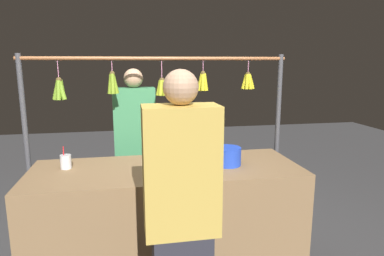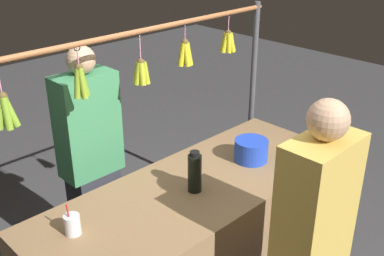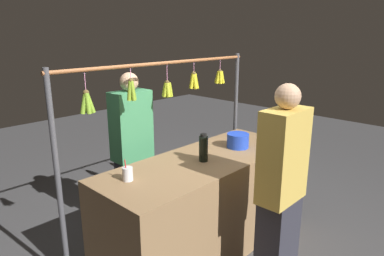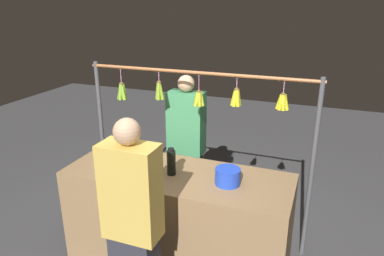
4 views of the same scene
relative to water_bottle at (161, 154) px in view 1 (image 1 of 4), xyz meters
The scene contains 7 objects.
market_counter 0.58m from the water_bottle, 142.81° to the right, with size 2.03×0.76×0.91m, color olive.
display_rack 0.57m from the water_bottle, 94.02° to the right, with size 2.30×0.11×1.77m.
water_bottle is the anchor object (origin of this frame).
blue_bucket 0.51m from the water_bottle, behind, with size 0.21×0.21×0.14m, color blue.
drink_cup 0.72m from the water_bottle, 11.34° to the right, with size 0.08×0.08×0.17m.
vendor_person 0.84m from the water_bottle, 77.60° to the right, with size 0.39×0.21×1.64m.
customer_person 0.77m from the water_bottle, 92.60° to the left, with size 0.40×0.21×1.67m.
Camera 1 is at (0.27, 2.45, 1.70)m, focal length 31.54 mm.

